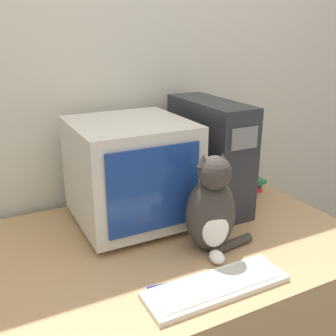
{
  "coord_description": "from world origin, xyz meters",
  "views": [
    {
      "loc": [
        -0.58,
        -0.7,
        1.49
      ],
      "look_at": [
        0.04,
        0.51,
        1.01
      ],
      "focal_mm": 42.0,
      "sensor_mm": 36.0,
      "label": 1
    }
  ],
  "objects_px": {
    "computer_tower": "(209,154)",
    "keyboard": "(216,286)",
    "crt_monitor": "(131,172)",
    "cat": "(212,210)",
    "pen": "(170,284)",
    "book_stack": "(240,181)"
  },
  "relations": [
    {
      "from": "keyboard",
      "to": "pen",
      "type": "xyz_separation_m",
      "value": [
        -0.12,
        0.08,
        -0.01
      ]
    },
    {
      "from": "crt_monitor",
      "to": "cat",
      "type": "distance_m",
      "value": 0.38
    },
    {
      "from": "pen",
      "to": "cat",
      "type": "bearing_deg",
      "value": 27.6
    },
    {
      "from": "keyboard",
      "to": "cat",
      "type": "distance_m",
      "value": 0.27
    },
    {
      "from": "computer_tower",
      "to": "cat",
      "type": "distance_m",
      "value": 0.41
    },
    {
      "from": "cat",
      "to": "pen",
      "type": "height_order",
      "value": "cat"
    },
    {
      "from": "computer_tower",
      "to": "cat",
      "type": "xyz_separation_m",
      "value": [
        -0.21,
        -0.34,
        -0.08
      ]
    },
    {
      "from": "computer_tower",
      "to": "keyboard",
      "type": "distance_m",
      "value": 0.67
    },
    {
      "from": "pen",
      "to": "crt_monitor",
      "type": "bearing_deg",
      "value": 82.56
    },
    {
      "from": "cat",
      "to": "crt_monitor",
      "type": "bearing_deg",
      "value": 131.45
    },
    {
      "from": "crt_monitor",
      "to": "pen",
      "type": "height_order",
      "value": "crt_monitor"
    },
    {
      "from": "cat",
      "to": "computer_tower",
      "type": "bearing_deg",
      "value": 74.4
    },
    {
      "from": "computer_tower",
      "to": "book_stack",
      "type": "xyz_separation_m",
      "value": [
        0.25,
        0.08,
        -0.2
      ]
    },
    {
      "from": "computer_tower",
      "to": "book_stack",
      "type": "relative_size",
      "value": 2.22
    },
    {
      "from": "cat",
      "to": "book_stack",
      "type": "distance_m",
      "value": 0.64
    },
    {
      "from": "crt_monitor",
      "to": "pen",
      "type": "xyz_separation_m",
      "value": [
        -0.06,
        -0.45,
        -0.21
      ]
    },
    {
      "from": "keyboard",
      "to": "book_stack",
      "type": "bearing_deg",
      "value": 48.24
    },
    {
      "from": "computer_tower",
      "to": "pen",
      "type": "relative_size",
      "value": 3.23
    },
    {
      "from": "keyboard",
      "to": "cat",
      "type": "bearing_deg",
      "value": 61.74
    },
    {
      "from": "keyboard",
      "to": "crt_monitor",
      "type": "bearing_deg",
      "value": 96.08
    },
    {
      "from": "cat",
      "to": "book_stack",
      "type": "bearing_deg",
      "value": 58.76
    },
    {
      "from": "crt_monitor",
      "to": "cat",
      "type": "xyz_separation_m",
      "value": [
        0.16,
        -0.34,
        -0.06
      ]
    }
  ]
}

